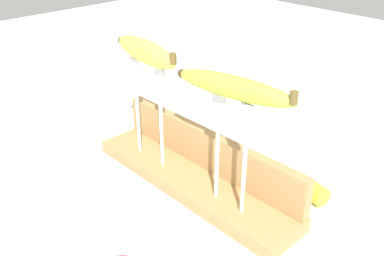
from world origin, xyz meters
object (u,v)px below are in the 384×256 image
object	(u,v)px
fork_stand_left	(148,104)
banana_raised_right	(234,87)
banana_chunk_near	(311,190)
fork_fallen_near	(337,140)
fork_stand_right	(231,144)
banana_raised_left	(146,51)

from	to	relation	value
fork_stand_left	banana_raised_right	size ratio (longest dim) A/B	0.97
banana_chunk_near	fork_fallen_near	bearing A→B (deg)	108.04
fork_stand_left	banana_raised_right	distance (m)	0.23
fork_stand_right	banana_chunk_near	world-z (taller)	fork_stand_right
banana_raised_right	banana_chunk_near	size ratio (longest dim) A/B	3.08
fork_stand_left	banana_chunk_near	world-z (taller)	fork_stand_left
banana_raised_right	fork_fallen_near	distance (m)	0.44
fork_stand_left	banana_chunk_near	distance (m)	0.34
fork_fallen_near	banana_raised_left	bearing A→B (deg)	-118.89
fork_stand_right	banana_raised_left	distance (m)	0.23
fork_stand_left	banana_raised_left	size ratio (longest dim) A/B	1.08
fork_stand_right	fork_fallen_near	world-z (taller)	fork_stand_right
fork_fallen_near	banana_chunk_near	world-z (taller)	banana_chunk_near
fork_fallen_near	banana_chunk_near	size ratio (longest dim) A/B	2.75
fork_fallen_near	banana_chunk_near	distance (m)	0.24
banana_raised_left	fork_stand_left	bearing A→B (deg)	-5.72
fork_stand_right	banana_chunk_near	size ratio (longest dim) A/B	2.96
fork_stand_right	banana_raised_right	world-z (taller)	banana_raised_right
fork_stand_left	banana_raised_right	xyz separation A→B (m)	(0.21, -0.00, 0.10)
banana_raised_right	banana_chunk_near	distance (m)	0.27
fork_stand_left	banana_raised_left	distance (m)	0.10
fork_fallen_near	banana_chunk_near	xyz separation A→B (m)	(0.07, -0.22, 0.01)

